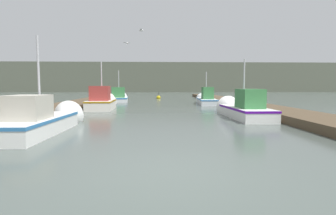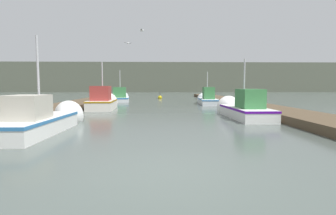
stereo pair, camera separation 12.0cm
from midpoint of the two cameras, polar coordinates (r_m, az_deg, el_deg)
name	(u,v)px [view 1 (the left image)]	position (r m, az deg, el deg)	size (l,w,h in m)	color
ground_plane	(166,173)	(5.13, -1.22, -14.04)	(200.00, 200.00, 0.00)	#47514C
dock_left	(76,104)	(21.90, -19.64, 0.64)	(2.53, 40.00, 0.37)	#4C3D2B
dock_right	(241,104)	(21.95, 15.43, 0.75)	(2.53, 40.00, 0.37)	#4C3D2B
distant_shore_ridge	(158,78)	(75.14, -2.28, 6.43)	(120.00, 16.00, 7.67)	#565B4C
fishing_boat_0	(44,120)	(10.58, -25.63, -2.41)	(1.53, 5.31, 3.78)	silver
fishing_boat_1	(242,109)	(14.48, 15.49, -0.22)	(1.67, 5.36, 3.50)	silver
fishing_boat_2	(102,102)	(19.21, -14.31, 1.27)	(1.89, 4.42, 3.79)	silver
fishing_boat_3	(206,99)	(24.40, 8.06, 1.85)	(1.78, 6.23, 3.30)	silver
fishing_boat_4	(119,97)	(28.45, -10.72, 2.21)	(2.22, 5.00, 3.87)	silver
mooring_piling_0	(211,95)	(27.78, 9.30, 2.63)	(0.34, 0.34, 1.28)	#473523
mooring_piling_1	(117,94)	(33.86, -11.23, 2.83)	(0.35, 0.35, 1.12)	#473523
channel_buoy	(159,98)	(33.36, -2.18, 2.19)	(0.53, 0.53, 1.03)	gold
seagull_lead	(141,30)	(17.34, -6.03, 16.36)	(0.29, 0.56, 0.12)	white
seagull_1	(127,43)	(20.21, -9.04, 13.69)	(0.56, 0.30, 0.12)	white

